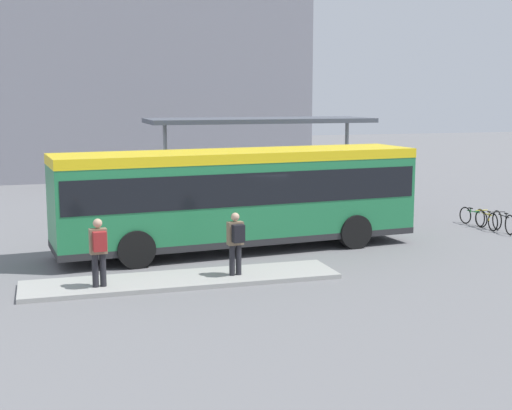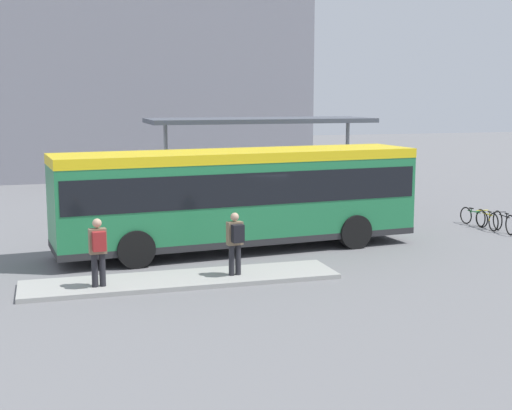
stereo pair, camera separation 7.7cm
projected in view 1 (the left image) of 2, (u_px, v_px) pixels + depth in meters
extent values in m
plane|color=slate|center=(239.00, 250.00, 22.58)|extent=(120.00, 120.00, 0.00)
cube|color=#9E9E99|center=(183.00, 280.00, 18.71)|extent=(8.27, 1.80, 0.12)
cube|color=#237A47|center=(239.00, 195.00, 22.31)|extent=(11.57, 3.42, 2.80)
cube|color=yellow|center=(238.00, 155.00, 22.12)|extent=(11.59, 3.44, 0.30)
cube|color=black|center=(239.00, 185.00, 22.26)|extent=(11.34, 3.43, 0.98)
cube|color=black|center=(394.00, 177.00, 24.35)|extent=(0.28, 2.23, 1.08)
cube|color=#28282B|center=(239.00, 236.00, 22.51)|extent=(11.58, 3.43, 0.20)
cylinder|color=black|center=(322.00, 220.00, 24.86)|extent=(1.11, 0.38, 1.09)
cylinder|color=black|center=(355.00, 232.00, 22.73)|extent=(1.11, 0.38, 1.09)
cylinder|color=black|center=(120.00, 235.00, 22.26)|extent=(1.11, 0.38, 1.09)
cylinder|color=black|center=(136.00, 249.00, 20.13)|extent=(1.11, 0.38, 1.09)
cylinder|color=#232328|center=(232.00, 260.00, 18.86)|extent=(0.15, 0.15, 0.82)
cylinder|color=#232328|center=(239.00, 260.00, 18.94)|extent=(0.15, 0.15, 0.82)
cube|color=#7A664C|center=(235.00, 233.00, 18.79)|extent=(0.44, 0.28, 0.62)
cube|color=black|center=(238.00, 234.00, 18.60)|extent=(0.33, 0.24, 0.47)
sphere|color=tan|center=(235.00, 217.00, 18.72)|extent=(0.22, 0.22, 0.22)
cylinder|color=#232328|center=(95.00, 271.00, 17.71)|extent=(0.16, 0.16, 0.84)
cylinder|color=#232328|center=(103.00, 270.00, 17.79)|extent=(0.16, 0.16, 0.84)
cube|color=#7A664C|center=(98.00, 241.00, 17.64)|extent=(0.44, 0.27, 0.63)
cube|color=maroon|center=(100.00, 242.00, 17.43)|extent=(0.34, 0.24, 0.48)
sphere|color=tan|center=(98.00, 223.00, 17.57)|extent=(0.23, 0.23, 0.23)
torus|color=black|center=(497.00, 220.00, 25.95)|extent=(0.16, 0.72, 0.72)
torus|color=black|center=(510.00, 225.00, 25.00)|extent=(0.16, 0.72, 0.72)
cylinder|color=black|center=(504.00, 216.00, 25.44)|extent=(0.15, 0.75, 0.04)
cylinder|color=black|center=(506.00, 218.00, 25.27)|extent=(0.04, 0.04, 0.35)
cube|color=black|center=(506.00, 213.00, 25.25)|extent=(0.10, 0.19, 0.04)
cylinder|color=black|center=(499.00, 212.00, 25.81)|extent=(0.48, 0.11, 0.03)
torus|color=black|center=(480.00, 218.00, 26.55)|extent=(0.11, 0.68, 0.68)
torus|color=black|center=(493.00, 222.00, 25.67)|extent=(0.11, 0.68, 0.68)
cylinder|color=gold|center=(487.00, 214.00, 26.08)|extent=(0.10, 0.71, 0.04)
cylinder|color=gold|center=(489.00, 216.00, 25.93)|extent=(0.04, 0.04, 0.33)
cube|color=black|center=(489.00, 212.00, 25.90)|extent=(0.09, 0.19, 0.04)
cylinder|color=gold|center=(482.00, 210.00, 26.42)|extent=(0.48, 0.08, 0.03)
torus|color=black|center=(481.00, 219.00, 26.39)|extent=(0.13, 0.65, 0.65)
torus|color=black|center=(465.00, 215.00, 27.18)|extent=(0.13, 0.65, 0.65)
cylinder|color=#287F3D|center=(473.00, 212.00, 26.75)|extent=(0.12, 0.68, 0.04)
cylinder|color=#287F3D|center=(471.00, 212.00, 26.90)|extent=(0.04, 0.04, 0.32)
cube|color=black|center=(471.00, 208.00, 26.87)|extent=(0.09, 0.19, 0.04)
cylinder|color=#287F3D|center=(480.00, 211.00, 26.42)|extent=(0.48, 0.09, 0.03)
cube|color=#4C515B|center=(259.00, 120.00, 29.35)|extent=(9.26, 3.13, 0.18)
cylinder|color=gray|center=(166.00, 170.00, 28.52)|extent=(0.16, 0.16, 3.74)
cylinder|color=gray|center=(346.00, 165.00, 30.77)|extent=(0.16, 0.16, 3.74)
cylinder|color=slate|center=(226.00, 218.00, 26.72)|extent=(0.62, 0.62, 0.57)
sphere|color=#286B2D|center=(226.00, 204.00, 26.63)|extent=(0.71, 0.71, 0.71)
cylinder|color=slate|center=(352.00, 211.00, 28.39)|extent=(0.63, 0.63, 0.60)
sphere|color=#286B2D|center=(352.00, 197.00, 28.30)|extent=(0.73, 0.73, 0.73)
cube|color=gray|center=(122.00, 87.00, 45.90)|extent=(21.42, 12.57, 10.78)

